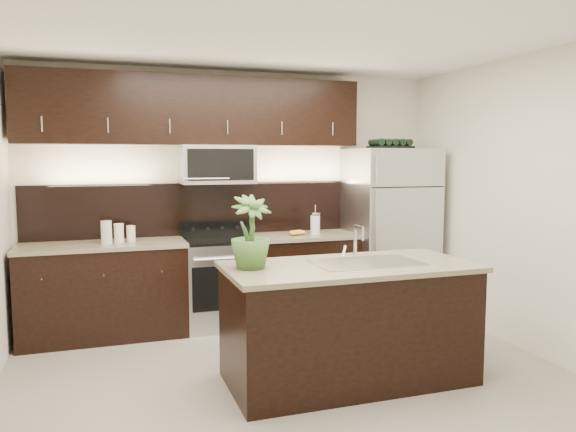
{
  "coord_description": "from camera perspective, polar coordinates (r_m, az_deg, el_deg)",
  "views": [
    {
      "loc": [
        -1.43,
        -4.01,
        1.78
      ],
      "look_at": [
        0.11,
        0.55,
        1.27
      ],
      "focal_mm": 35.0,
      "sensor_mm": 36.0,
      "label": 1
    }
  ],
  "objects": [
    {
      "name": "ground",
      "position": [
        4.62,
        0.9,
        -16.63
      ],
      "size": [
        4.5,
        4.5,
        0.0
      ],
      "primitive_type": "plane",
      "color": "gray",
      "rests_on": "ground"
    },
    {
      "name": "room_walls",
      "position": [
        4.19,
        -0.33,
        4.9
      ],
      "size": [
        4.52,
        4.02,
        2.71
      ],
      "color": "beige",
      "rests_on": "ground"
    },
    {
      "name": "counter_run",
      "position": [
        5.93,
        -8.81,
        -6.79
      ],
      "size": [
        3.51,
        0.65,
        0.94
      ],
      "color": "black",
      "rests_on": "ground"
    },
    {
      "name": "upper_fixtures",
      "position": [
        5.95,
        -9.06,
        9.43
      ],
      "size": [
        3.49,
        0.4,
        1.66
      ],
      "color": "black",
      "rests_on": "counter_run"
    },
    {
      "name": "island",
      "position": [
        4.55,
        6.17,
        -10.68
      ],
      "size": [
        1.96,
        0.96,
        0.94
      ],
      "color": "black",
      "rests_on": "ground"
    },
    {
      "name": "sink_faucet",
      "position": [
        4.51,
        7.92,
        -4.53
      ],
      "size": [
        0.84,
        0.5,
        0.28
      ],
      "color": "silver",
      "rests_on": "island"
    },
    {
      "name": "refrigerator",
      "position": [
        6.5,
        10.19,
        -1.52
      ],
      "size": [
        0.9,
        0.81,
        1.87
      ],
      "primitive_type": "cube",
      "color": "#B2B2B7",
      "rests_on": "ground"
    },
    {
      "name": "wine_rack",
      "position": [
        6.45,
        10.36,
        7.19
      ],
      "size": [
        0.46,
        0.29,
        0.11
      ],
      "color": "black",
      "rests_on": "refrigerator"
    },
    {
      "name": "plant",
      "position": [
        4.22,
        -3.83,
        -1.63
      ],
      "size": [
        0.37,
        0.37,
        0.55
      ],
      "primitive_type": "imported",
      "rotation": [
        0.0,
        0.0,
        0.23
      ],
      "color": "#396227",
      "rests_on": "island"
    },
    {
      "name": "canisters",
      "position": [
        5.73,
        -17.09,
        -1.65
      ],
      "size": [
        0.33,
        0.17,
        0.23
      ],
      "rotation": [
        0.0,
        0.0,
        0.32
      ],
      "color": "silver",
      "rests_on": "counter_run"
    },
    {
      "name": "french_press",
      "position": [
        6.12,
        2.78,
        -0.77
      ],
      "size": [
        0.11,
        0.11,
        0.31
      ],
      "rotation": [
        0.0,
        0.0,
        0.02
      ],
      "color": "silver",
      "rests_on": "counter_run"
    },
    {
      "name": "bananas",
      "position": [
        6.01,
        0.43,
        -1.72
      ],
      "size": [
        0.22,
        0.19,
        0.06
      ],
      "primitive_type": "ellipsoid",
      "rotation": [
        0.0,
        0.0,
        0.26
      ],
      "color": "gold",
      "rests_on": "counter_run"
    }
  ]
}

